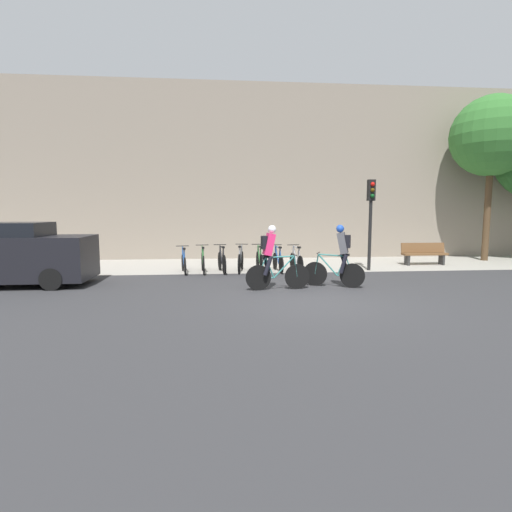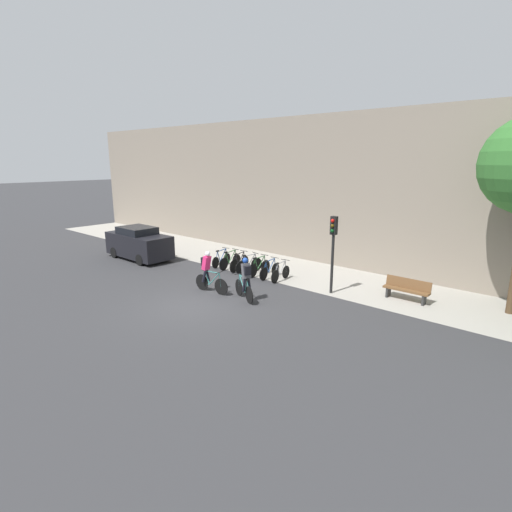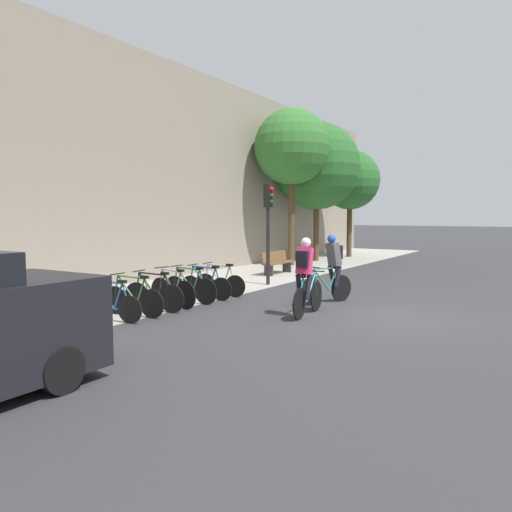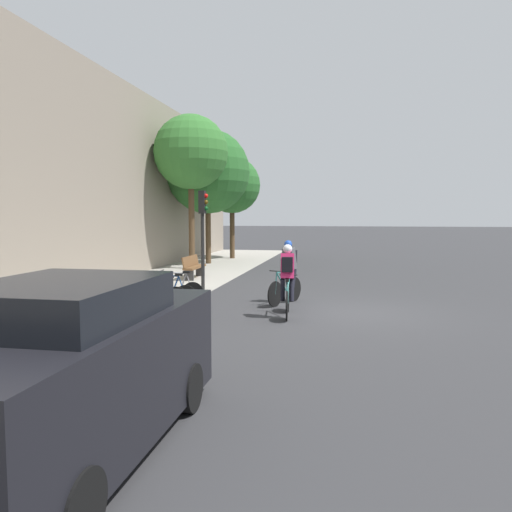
{
  "view_description": "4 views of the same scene",
  "coord_description": "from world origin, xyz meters",
  "px_view_note": "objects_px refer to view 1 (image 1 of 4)",
  "views": [
    {
      "loc": [
        -2.36,
        -9.28,
        2.18
      ],
      "look_at": [
        -1.32,
        1.97,
        0.9
      ],
      "focal_mm": 28.0,
      "sensor_mm": 36.0,
      "label": 1
    },
    {
      "loc": [
        11.53,
        -9.43,
        5.55
      ],
      "look_at": [
        0.51,
        3.02,
        1.54
      ],
      "focal_mm": 28.0,
      "sensor_mm": 36.0,
      "label": 2
    },
    {
      "loc": [
        -10.98,
        -3.37,
        2.29
      ],
      "look_at": [
        -0.14,
        3.33,
        1.25
      ],
      "focal_mm": 35.0,
      "sensor_mm": 36.0,
      "label": 3
    },
    {
      "loc": [
        -12.89,
        0.06,
        2.5
      ],
      "look_at": [
        -0.82,
        2.33,
        1.49
      ],
      "focal_mm": 35.0,
      "sensor_mm": 36.0,
      "label": 4
    }
  ],
  "objects_px": {
    "parked_bike_1": "(203,262)",
    "bench": "(424,253)",
    "parked_bike_2": "(222,261)",
    "traffic_light_pole": "(371,208)",
    "parked_bike_5": "(278,261)",
    "parked_bike_4": "(259,261)",
    "parked_car": "(14,255)",
    "cyclist_grey": "(340,254)",
    "parked_bike_3": "(241,261)",
    "cyclist_pink": "(272,256)",
    "parked_bike_0": "(184,262)",
    "parked_bike_6": "(296,261)"
  },
  "relations": [
    {
      "from": "parked_bike_1",
      "to": "bench",
      "type": "bearing_deg",
      "value": 7.99
    },
    {
      "from": "parked_bike_1",
      "to": "parked_bike_2",
      "type": "xyz_separation_m",
      "value": [
        0.67,
        0.0,
        0.01
      ]
    },
    {
      "from": "parked_bike_1",
      "to": "parked_bike_5",
      "type": "distance_m",
      "value": 2.69
    },
    {
      "from": "parked_bike_0",
      "to": "parked_bike_4",
      "type": "height_order",
      "value": "parked_bike_4"
    },
    {
      "from": "parked_bike_3",
      "to": "parked_bike_5",
      "type": "height_order",
      "value": "parked_bike_3"
    },
    {
      "from": "parked_bike_2",
      "to": "parked_bike_4",
      "type": "relative_size",
      "value": 0.97
    },
    {
      "from": "cyclist_pink",
      "to": "traffic_light_pole",
      "type": "xyz_separation_m",
      "value": [
        4.07,
        3.35,
        1.36
      ]
    },
    {
      "from": "parked_car",
      "to": "parked_bike_1",
      "type": "bearing_deg",
      "value": 20.38
    },
    {
      "from": "traffic_light_pole",
      "to": "bench",
      "type": "xyz_separation_m",
      "value": [
        2.77,
        1.23,
        -1.83
      ]
    },
    {
      "from": "cyclist_grey",
      "to": "bench",
      "type": "xyz_separation_m",
      "value": [
        4.85,
        4.36,
        -0.47
      ]
    },
    {
      "from": "parked_bike_2",
      "to": "parked_bike_4",
      "type": "xyz_separation_m",
      "value": [
        1.34,
        -0.0,
        0.0
      ]
    },
    {
      "from": "parked_bike_2",
      "to": "traffic_light_pole",
      "type": "bearing_deg",
      "value": 0.12
    },
    {
      "from": "cyclist_grey",
      "to": "parked_bike_4",
      "type": "xyz_separation_m",
      "value": [
        -1.99,
        3.11,
        -0.54
      ]
    },
    {
      "from": "traffic_light_pole",
      "to": "parked_car",
      "type": "bearing_deg",
      "value": -170.05
    },
    {
      "from": "cyclist_grey",
      "to": "cyclist_pink",
      "type": "bearing_deg",
      "value": -173.58
    },
    {
      "from": "cyclist_pink",
      "to": "parked_bike_4",
      "type": "bearing_deg",
      "value": 90.03
    },
    {
      "from": "parked_bike_0",
      "to": "parked_car",
      "type": "bearing_deg",
      "value": -157.0
    },
    {
      "from": "cyclist_grey",
      "to": "parked_bike_1",
      "type": "height_order",
      "value": "cyclist_grey"
    },
    {
      "from": "parked_bike_2",
      "to": "parked_bike_3",
      "type": "height_order",
      "value": "parked_bike_3"
    },
    {
      "from": "parked_bike_3",
      "to": "bench",
      "type": "relative_size",
      "value": 0.91
    },
    {
      "from": "cyclist_pink",
      "to": "parked_bike_5",
      "type": "bearing_deg",
      "value": 78.62
    },
    {
      "from": "parked_bike_5",
      "to": "parked_bike_4",
      "type": "bearing_deg",
      "value": 179.94
    },
    {
      "from": "parked_bike_0",
      "to": "parked_bike_6",
      "type": "xyz_separation_m",
      "value": [
        4.03,
        0.0,
        0.01
      ]
    },
    {
      "from": "parked_bike_0",
      "to": "parked_bike_5",
      "type": "distance_m",
      "value": 3.36
    },
    {
      "from": "parked_bike_1",
      "to": "parked_car",
      "type": "xyz_separation_m",
      "value": [
        -5.38,
        -2.0,
        0.5
      ]
    },
    {
      "from": "parked_bike_1",
      "to": "parked_bike_0",
      "type": "bearing_deg",
      "value": -179.97
    },
    {
      "from": "parked_bike_0",
      "to": "traffic_light_pole",
      "type": "distance_m",
      "value": 7.03
    },
    {
      "from": "cyclist_grey",
      "to": "parked_bike_6",
      "type": "height_order",
      "value": "cyclist_grey"
    },
    {
      "from": "traffic_light_pole",
      "to": "parked_bike_3",
      "type": "bearing_deg",
      "value": -179.87
    },
    {
      "from": "cyclist_pink",
      "to": "parked_bike_2",
      "type": "distance_m",
      "value": 3.64
    },
    {
      "from": "cyclist_pink",
      "to": "parked_bike_2",
      "type": "height_order",
      "value": "cyclist_pink"
    },
    {
      "from": "parked_bike_0",
      "to": "bench",
      "type": "relative_size",
      "value": 0.87
    },
    {
      "from": "parked_bike_2",
      "to": "bench",
      "type": "distance_m",
      "value": 8.28
    },
    {
      "from": "traffic_light_pole",
      "to": "cyclist_grey",
      "type": "bearing_deg",
      "value": -123.68
    },
    {
      "from": "parked_bike_4",
      "to": "traffic_light_pole",
      "type": "relative_size",
      "value": 0.51
    },
    {
      "from": "cyclist_grey",
      "to": "parked_bike_2",
      "type": "xyz_separation_m",
      "value": [
        -3.34,
        3.11,
        -0.54
      ]
    },
    {
      "from": "parked_bike_0",
      "to": "parked_bike_5",
      "type": "bearing_deg",
      "value": 0.01
    },
    {
      "from": "parked_bike_4",
      "to": "bench",
      "type": "height_order",
      "value": "parked_bike_4"
    },
    {
      "from": "parked_bike_4",
      "to": "bench",
      "type": "xyz_separation_m",
      "value": [
        6.84,
        1.24,
        0.07
      ]
    },
    {
      "from": "cyclist_grey",
      "to": "parked_bike_5",
      "type": "xyz_separation_m",
      "value": [
        -1.32,
        3.11,
        -0.56
      ]
    },
    {
      "from": "bench",
      "to": "parked_bike_5",
      "type": "bearing_deg",
      "value": -168.6
    },
    {
      "from": "parked_bike_0",
      "to": "bench",
      "type": "distance_m",
      "value": 9.61
    },
    {
      "from": "cyclist_pink",
      "to": "parked_bike_4",
      "type": "distance_m",
      "value": 3.38
    },
    {
      "from": "cyclist_grey",
      "to": "parked_bike_6",
      "type": "relative_size",
      "value": 1.13
    },
    {
      "from": "parked_bike_0",
      "to": "bench",
      "type": "bearing_deg",
      "value": 7.44
    },
    {
      "from": "parked_bike_2",
      "to": "parked_bike_3",
      "type": "bearing_deg",
      "value": 0.04
    },
    {
      "from": "bench",
      "to": "parked_car",
      "type": "relative_size",
      "value": 0.42
    },
    {
      "from": "parked_bike_1",
      "to": "bench",
      "type": "height_order",
      "value": "parked_bike_1"
    },
    {
      "from": "parked_bike_1",
      "to": "traffic_light_pole",
      "type": "height_order",
      "value": "traffic_light_pole"
    },
    {
      "from": "parked_bike_3",
      "to": "traffic_light_pole",
      "type": "distance_m",
      "value": 5.11
    }
  ]
}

